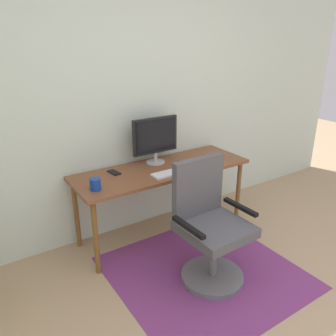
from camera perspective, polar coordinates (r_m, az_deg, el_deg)
wall_back at (r=3.25m, az=-6.85°, el=11.38°), size 6.00×0.10×2.60m
area_rug at (r=2.99m, az=6.14°, el=-17.02°), size 1.45×1.42×0.01m
desk at (r=3.20m, az=-0.96°, el=-1.07°), size 1.69×0.59×0.70m
monitor at (r=3.22m, az=-2.16°, el=5.18°), size 0.47×0.18×0.45m
keyboard at (r=3.05m, az=1.10°, el=-0.67°), size 0.43×0.13×0.02m
computer_mouse at (r=3.24m, az=5.83°, el=0.72°), size 0.06×0.10×0.03m
coffee_cup at (r=2.76m, az=-12.14°, el=-2.68°), size 0.09×0.09×0.10m
cell_phone at (r=3.09m, az=-9.07°, el=-0.74°), size 0.09×0.15×0.01m
office_chair at (r=2.72m, az=6.99°, el=-10.46°), size 0.58×0.51×0.99m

